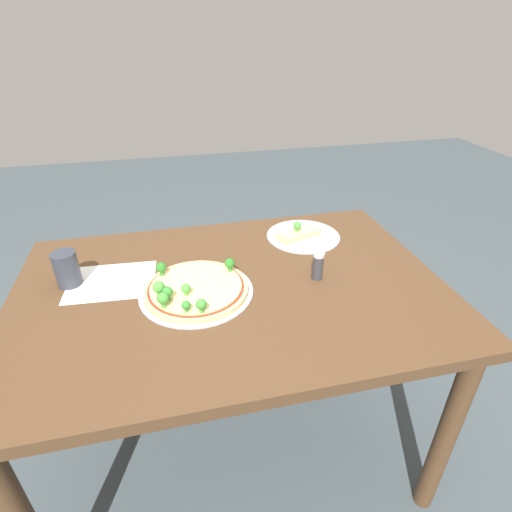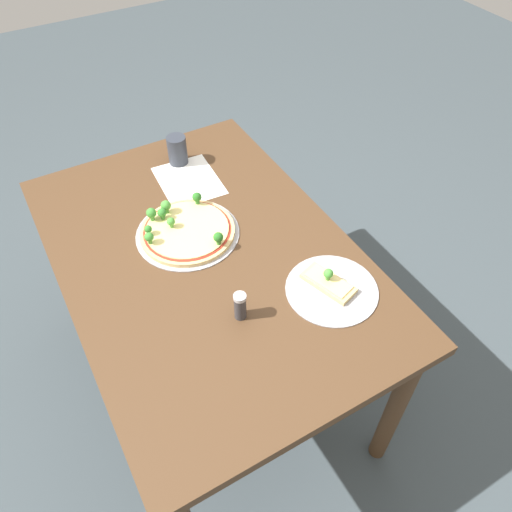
# 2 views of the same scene
# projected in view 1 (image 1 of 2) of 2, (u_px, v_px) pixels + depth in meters

# --- Properties ---
(ground_plane) EXTENTS (8.00, 8.00, 0.00)m
(ground_plane) POSITION_uv_depth(u_px,v_px,m) (237.00, 439.00, 1.59)
(ground_plane) COLOR #3D474C
(dining_table) EXTENTS (1.29, 0.87, 0.75)m
(dining_table) POSITION_uv_depth(u_px,v_px,m) (232.00, 310.00, 1.26)
(dining_table) COLOR #4C331E
(dining_table) RESTS_ON ground_plane
(pizza_tray_whole) EXTENTS (0.34, 0.34, 0.07)m
(pizza_tray_whole) POSITION_uv_depth(u_px,v_px,m) (195.00, 289.00, 1.17)
(pizza_tray_whole) COLOR #A3A3A8
(pizza_tray_whole) RESTS_ON dining_table
(pizza_tray_slice) EXTENTS (0.27, 0.27, 0.06)m
(pizza_tray_slice) POSITION_uv_depth(u_px,v_px,m) (301.00, 235.00, 1.49)
(pizza_tray_slice) COLOR #A3A3A8
(pizza_tray_slice) RESTS_ON dining_table
(drinking_cup) EXTENTS (0.07, 0.07, 0.11)m
(drinking_cup) POSITION_uv_depth(u_px,v_px,m) (67.00, 269.00, 1.19)
(drinking_cup) COLOR #2D333D
(drinking_cup) RESTS_ON dining_table
(condiment_shaker) EXTENTS (0.04, 0.04, 0.09)m
(condiment_shaker) POSITION_uv_depth(u_px,v_px,m) (318.00, 265.00, 1.23)
(condiment_shaker) COLOR #333338
(condiment_shaker) RESTS_ON dining_table
(paper_menu) EXTENTS (0.27, 0.22, 0.00)m
(paper_menu) POSITION_uv_depth(u_px,v_px,m) (112.00, 281.00, 1.23)
(paper_menu) COLOR white
(paper_menu) RESTS_ON dining_table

